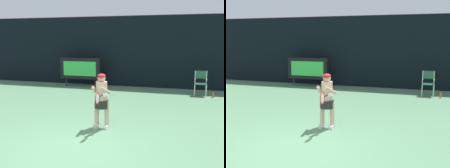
{
  "view_description": "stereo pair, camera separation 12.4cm",
  "coord_description": "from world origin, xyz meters",
  "views": [
    {
      "loc": [
        2.51,
        -5.25,
        2.47
      ],
      "look_at": [
        0.09,
        2.89,
        1.05
      ],
      "focal_mm": 43.26,
      "sensor_mm": 36.0,
      "label": 1
    },
    {
      "loc": [
        2.63,
        -5.22,
        2.47
      ],
      "look_at": [
        0.09,
        2.89,
        1.05
      ],
      "focal_mm": 43.26,
      "sensor_mm": 36.0,
      "label": 2
    }
  ],
  "objects": [
    {
      "name": "water_bottle",
      "position": [
        3.43,
        6.74,
        0.12
      ],
      "size": [
        0.07,
        0.07,
        0.27
      ],
      "color": "#D45D19",
      "rests_on": "ground"
    },
    {
      "name": "scoreboard",
      "position": [
        -3.08,
        7.7,
        0.95
      ],
      "size": [
        2.2,
        0.21,
        1.5
      ],
      "color": "black",
      "rests_on": "ground"
    },
    {
      "name": "umpire_chair",
      "position": [
        2.91,
        7.06,
        0.62
      ],
      "size": [
        0.52,
        0.44,
        1.08
      ],
      "color": "white",
      "rests_on": "ground"
    },
    {
      "name": "ground",
      "position": [
        0.0,
        -0.19,
        -0.01
      ],
      "size": [
        18.0,
        22.0,
        0.03
      ],
      "color": "#568660"
    },
    {
      "name": "tennis_player",
      "position": [
        0.14,
        1.68,
        0.85
      ],
      "size": [
        0.54,
        0.62,
        1.53
      ],
      "color": "white",
      "rests_on": "ground"
    },
    {
      "name": "backdrop_screen",
      "position": [
        0.0,
        8.5,
        1.81
      ],
      "size": [
        18.0,
        0.12,
        3.66
      ],
      "color": "black",
      "rests_on": "ground"
    },
    {
      "name": "tennis_racket",
      "position": [
        0.26,
        1.04,
        1.0
      ],
      "size": [
        0.03,
        0.6,
        0.31
      ],
      "rotation": [
        0.0,
        0.0,
        -0.04
      ],
      "color": "black"
    }
  ]
}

